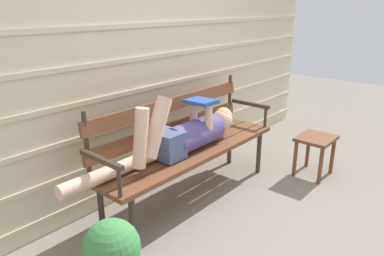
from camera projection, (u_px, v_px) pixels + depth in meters
The scene contains 5 objects.
ground_plane at pixel (202, 202), 3.05m from camera, with size 12.00×12.00×0.00m, color gray.
house_siding at pixel (149, 56), 3.04m from camera, with size 5.31×0.08×2.34m.
park_bench at pixel (186, 141), 3.00m from camera, with size 1.83×0.46×0.92m.
reclining_person at pixel (183, 135), 2.85m from camera, with size 1.68×0.26×0.54m.
footstool at pixel (315, 145), 3.45m from camera, with size 0.37×0.31×0.39m.
Camera 1 is at (-2.10, -1.68, 1.58)m, focal length 33.72 mm.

